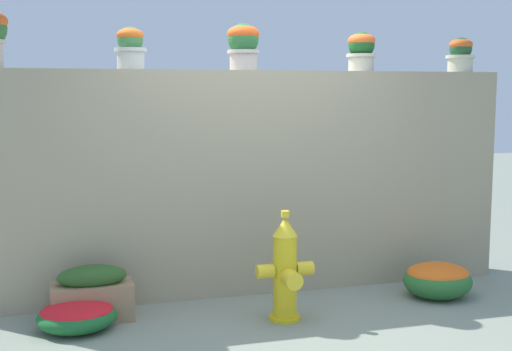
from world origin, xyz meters
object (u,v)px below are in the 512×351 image
object	(u,v)px
potted_plant_1	(130,46)
fire_hydrant	(285,271)
potted_plant_3	(361,49)
flower_bush_right	(77,315)
potted_plant_4	(461,54)
potted_plant_2	(243,43)
planter_box	(92,294)
flower_bush_left	(438,279)

from	to	relation	value
potted_plant_1	fire_hydrant	bearing A→B (deg)	-38.30
potted_plant_3	flower_bush_right	distance (m)	3.42
potted_plant_4	flower_bush_right	world-z (taller)	potted_plant_4
potted_plant_2	potted_plant_3	bearing A→B (deg)	3.55
potted_plant_1	potted_plant_4	world-z (taller)	potted_plant_1
potted_plant_4	planter_box	world-z (taller)	potted_plant_4
planter_box	potted_plant_4	bearing A→B (deg)	7.16
potted_plant_3	fire_hydrant	bearing A→B (deg)	-138.87
potted_plant_2	fire_hydrant	bearing A→B (deg)	-82.10
potted_plant_2	potted_plant_3	size ratio (longest dim) A/B	1.11
potted_plant_1	flower_bush_right	bearing A→B (deg)	-128.99
potted_plant_1	flower_bush_right	distance (m)	2.22
flower_bush_left	planter_box	bearing A→B (deg)	175.89
planter_box	potted_plant_2	bearing A→B (deg)	17.08
potted_plant_4	flower_bush_left	xyz separation A→B (m)	(-0.57, -0.65, -2.00)
potted_plant_1	flower_bush_right	xyz separation A→B (m)	(-0.51, -0.63, -2.06)
potted_plant_1	potted_plant_4	xyz separation A→B (m)	(3.14, 0.01, -0.02)
potted_plant_2	flower_bush_right	xyz separation A→B (m)	(-1.48, -0.61, -2.10)
fire_hydrant	planter_box	distance (m)	1.54
potted_plant_1	flower_bush_left	world-z (taller)	potted_plant_1
potted_plant_3	flower_bush_left	distance (m)	2.19
potted_plant_4	planter_box	distance (m)	4.05
potted_plant_2	potted_plant_3	xyz separation A→B (m)	(1.15, 0.07, -0.03)
potted_plant_1	potted_plant_4	size ratio (longest dim) A/B	1.06
potted_plant_2	flower_bush_left	distance (m)	2.68
potted_plant_1	potted_plant_3	world-z (taller)	potted_plant_3
potted_plant_2	fire_hydrant	distance (m)	2.01
potted_plant_2	flower_bush_left	bearing A→B (deg)	-21.37
potted_plant_3	flower_bush_right	world-z (taller)	potted_plant_3
potted_plant_2	potted_plant_1	bearing A→B (deg)	178.70
fire_hydrant	flower_bush_right	bearing A→B (deg)	172.08
potted_plant_4	fire_hydrant	xyz separation A→B (m)	(-2.05, -0.86, -1.77)
potted_plant_4	flower_bush_left	distance (m)	2.18
potted_plant_1	potted_plant_3	xyz separation A→B (m)	(2.12, 0.05, 0.01)
fire_hydrant	potted_plant_3	bearing A→B (deg)	41.13
potted_plant_3	potted_plant_2	bearing A→B (deg)	-176.45
potted_plant_1	planter_box	xyz separation A→B (m)	(-0.38, -0.44, -1.97)
potted_plant_4	flower_bush_right	size ratio (longest dim) A/B	0.55
flower_bush_right	planter_box	distance (m)	0.25
flower_bush_left	planter_box	size ratio (longest dim) A/B	0.96
potted_plant_1	potted_plant_2	bearing A→B (deg)	-1.30
potted_plant_3	potted_plant_4	bearing A→B (deg)	-2.48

